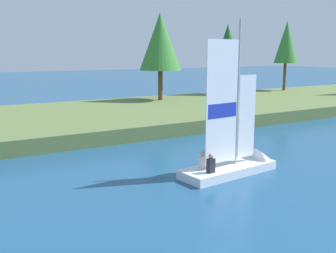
{
  "coord_description": "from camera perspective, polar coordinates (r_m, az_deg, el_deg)",
  "views": [
    {
      "loc": [
        -9.57,
        -3.2,
        4.83
      ],
      "look_at": [
        0.11,
        13.26,
        1.2
      ],
      "focal_mm": 41.94,
      "sensor_mm": 36.0,
      "label": 1
    }
  ],
  "objects": [
    {
      "name": "shoreline_tree_midleft",
      "position": [
        33.35,
        -1.14,
        12.21
      ],
      "size": [
        3.51,
        3.51,
        7.24
      ],
      "color": "brown",
      "rests_on": "shore_bank"
    },
    {
      "name": "sailboat",
      "position": [
        16.59,
        10.77,
        -4.84
      ],
      "size": [
        4.84,
        1.85,
        6.55
      ],
      "rotation": [
        0.0,
        0.0,
        0.1
      ],
      "color": "white",
      "rests_on": "ground"
    },
    {
      "name": "shore_bank",
      "position": [
        27.5,
        -9.7,
        1.36
      ],
      "size": [
        80.0,
        13.28,
        0.82
      ],
      "primitive_type": "cube",
      "color": "#5B703D",
      "rests_on": "ground"
    },
    {
      "name": "shoreline_tree_midright",
      "position": [
        43.71,
        16.83,
        11.61
      ],
      "size": [
        2.42,
        2.42,
        7.2
      ],
      "color": "brown",
      "rests_on": "shore_bank"
    },
    {
      "name": "shoreline_tree_centre",
      "position": [
        38.5,
        8.64,
        11.51
      ],
      "size": [
        2.52,
        2.52,
        6.61
      ],
      "color": "brown",
      "rests_on": "shore_bank"
    }
  ]
}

